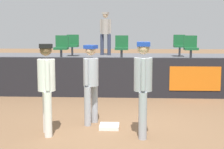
% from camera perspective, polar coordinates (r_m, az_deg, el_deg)
% --- Properties ---
extents(ground_plane, '(60.00, 60.00, 0.00)m').
position_cam_1_polar(ground_plane, '(7.22, 1.11, -9.03)').
color(ground_plane, brown).
extents(first_base, '(0.40, 0.40, 0.08)m').
position_cam_1_polar(first_base, '(7.31, -0.44, -8.50)').
color(first_base, white).
rests_on(first_base, ground_plane).
extents(player_fielder_home, '(0.43, 0.58, 1.77)m').
position_cam_1_polar(player_fielder_home, '(6.81, -10.64, -1.35)').
color(player_fielder_home, white).
rests_on(player_fielder_home, ground_plane).
extents(player_runner_visitor, '(0.43, 0.45, 1.71)m').
position_cam_1_polar(player_runner_visitor, '(7.46, -3.47, -0.70)').
color(player_runner_visitor, '#9EA3AD').
rests_on(player_runner_visitor, ground_plane).
extents(player_coach_visitor, '(0.35, 0.51, 1.81)m').
position_cam_1_polar(player_coach_visitor, '(6.57, 5.09, -1.31)').
color(player_coach_visitor, '#9EA3AD').
rests_on(player_coach_visitor, ground_plane).
extents(field_wall, '(18.00, 0.26, 1.20)m').
position_cam_1_polar(field_wall, '(10.51, 1.86, -0.50)').
color(field_wall, black).
rests_on(field_wall, ground_plane).
extents(bleacher_platform, '(18.00, 4.80, 1.00)m').
position_cam_1_polar(bleacher_platform, '(13.07, 2.07, 0.61)').
color(bleacher_platform, '#59595E').
rests_on(bleacher_platform, ground_plane).
extents(seat_front_left, '(0.45, 0.44, 0.84)m').
position_cam_1_polar(seat_front_left, '(12.10, -8.27, 4.61)').
color(seat_front_left, '#4C4C51').
rests_on(seat_front_left, bleacher_platform).
extents(seat_front_center, '(0.44, 0.44, 0.84)m').
position_cam_1_polar(seat_front_center, '(11.87, 1.59, 4.63)').
color(seat_front_center, '#4C4C51').
rests_on(seat_front_center, bleacher_platform).
extents(seat_back_left, '(0.48, 0.44, 0.84)m').
position_cam_1_polar(seat_back_left, '(13.86, -6.50, 4.99)').
color(seat_back_left, '#4C4C51').
rests_on(seat_back_left, bleacher_platform).
extents(seat_back_right, '(0.45, 0.44, 0.84)m').
position_cam_1_polar(seat_back_right, '(13.79, 11.00, 4.88)').
color(seat_back_right, '#4C4C51').
rests_on(seat_back_right, bleacher_platform).
extents(seat_front_right, '(0.45, 0.44, 0.84)m').
position_cam_1_polar(seat_front_right, '(12.03, 12.76, 4.49)').
color(seat_front_right, '#4C4C51').
rests_on(seat_front_right, bleacher_platform).
extents(spectator_hooded, '(0.47, 0.41, 1.73)m').
position_cam_1_polar(spectator_hooded, '(14.23, -1.07, 7.23)').
color(spectator_hooded, '#33384C').
rests_on(spectator_hooded, bleacher_platform).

